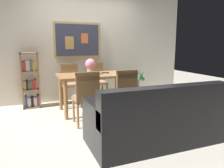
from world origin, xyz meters
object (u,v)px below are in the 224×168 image
dining_chair_far_left (70,80)px  potted_ivy (127,86)px  bookshelf (31,83)px  tv_remote (105,73)px  dining_chair_near_right (125,91)px  leather_couch (156,121)px  flower_vase (91,66)px  potted_palm (138,88)px  dining_table (94,79)px  dining_chair_near_left (86,94)px  dining_chair_far_right (97,78)px

dining_chair_far_left → potted_ivy: size_ratio=1.54×
bookshelf → tv_remote: size_ratio=8.05×
dining_chair_near_right → leather_couch: 1.02m
dining_chair_near_right → flower_vase: bearing=119.4°
potted_palm → flower_vase: size_ratio=2.51×
tv_remote → dining_table: bearing=-165.4°
dining_table → potted_palm: 1.42m
bookshelf → flower_vase: (1.11, -0.73, 0.39)m
dining_table → dining_chair_near_left: 0.83m
dining_chair_near_right → dining_chair_near_left: 0.69m
dining_chair_far_right → dining_chair_near_right: bearing=-88.6°
dining_chair_near_right → flower_vase: (-0.41, 0.72, 0.39)m
dining_chair_near_right → bookshelf: bearing=136.3°
potted_palm → flower_vase: flower_vase is taller
dining_table → dining_chair_near_left: dining_chair_near_left is taller
potted_ivy → flower_vase: size_ratio=1.92×
potted_palm → flower_vase: bearing=-159.0°
dining_chair_near_right → leather_couch: dining_chair_near_right is taller
dining_chair_near_left → potted_palm: size_ratio=1.18×
leather_couch → flower_vase: flower_vase is taller
dining_chair_near_right → potted_ivy: bearing=63.1°
dining_table → dining_chair_far_right: dining_chair_far_right is taller
leather_couch → flower_vase: size_ratio=5.84×
dining_chair_far_left → leather_couch: 2.56m
dining_table → leather_couch: (0.35, -1.72, -0.33)m
dining_chair_near_right → potted_palm: 1.57m
potted_ivy → potted_palm: 0.33m
dining_chair_far_left → dining_chair_far_right: same height
flower_vase → tv_remote: flower_vase is taller
dining_chair_far_left → dining_chair_near_left: size_ratio=1.00×
dining_table → tv_remote: bearing=14.6°
potted_palm → dining_chair_near_right: bearing=-127.1°
leather_couch → dining_table: bearing=101.6°
dining_chair_far_right → flower_vase: 0.95m
dining_chair_near_left → bookshelf: 1.69m
tv_remote → potted_palm: bearing=23.5°
potted_palm → flower_vase: (-1.34, -0.51, 0.64)m
bookshelf → dining_table: bearing=-31.6°
flower_vase → tv_remote: (0.33, 0.08, -0.16)m
dining_chair_near_left → bookshelf: size_ratio=0.78×
dining_table → bookshelf: (-1.18, 0.73, -0.11)m
dining_table → dining_chair_near_right: dining_chair_near_right is taller
dining_chair_far_left → flower_vase: (0.27, -0.74, 0.39)m
leather_couch → bookshelf: (-1.53, 2.44, 0.22)m
dining_chair_far_right → leather_couch: dining_chair_far_right is taller
dining_chair_near_right → flower_vase: size_ratio=2.95×
dining_chair_near_right → potted_ivy: dining_chair_near_right is taller
dining_table → tv_remote: size_ratio=9.68×
dining_chair_far_right → bookshelf: 1.48m
dining_chair_far_left → bookshelf: bookshelf is taller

